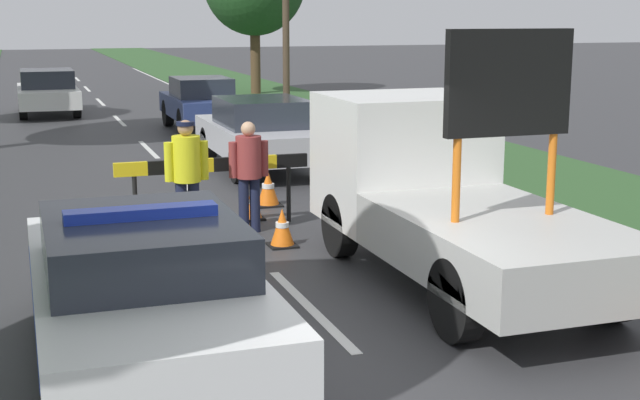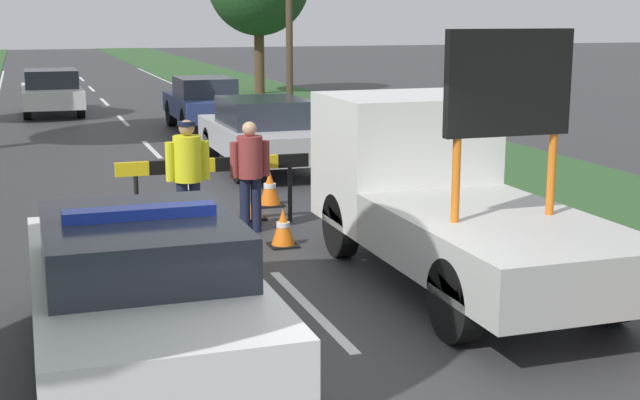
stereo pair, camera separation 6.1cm
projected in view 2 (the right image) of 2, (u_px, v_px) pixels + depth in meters
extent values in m
plane|color=#333335|center=(358.00, 356.00, 8.53)|extent=(160.00, 160.00, 0.00)
cube|color=silver|center=(310.00, 308.00, 9.93)|extent=(0.12, 2.93, 0.01)
cube|color=silver|center=(201.00, 199.00, 15.76)|extent=(0.12, 2.93, 0.01)
cube|color=silver|center=(152.00, 149.00, 21.59)|extent=(0.12, 2.93, 0.01)
cube|color=silver|center=(123.00, 120.00, 27.41)|extent=(0.12, 2.93, 0.01)
cube|color=silver|center=(104.00, 102.00, 33.24)|extent=(0.12, 2.93, 0.01)
cube|color=silver|center=(91.00, 89.00, 39.07)|extent=(0.12, 2.93, 0.01)
cube|color=silver|center=(82.00, 79.00, 44.89)|extent=(0.12, 2.93, 0.01)
cube|color=silver|center=(74.00, 72.00, 50.72)|extent=(0.12, 2.93, 0.01)
cube|color=silver|center=(268.00, 126.00, 25.95)|extent=(0.10, 59.98, 0.01)
cube|color=#2D5128|center=(323.00, 114.00, 29.08)|extent=(4.87, 120.00, 0.03)
cube|color=white|center=(141.00, 296.00, 8.20)|extent=(1.91, 4.69, 0.61)
cube|color=#282D38|center=(141.00, 244.00, 7.96)|extent=(1.68, 2.16, 0.47)
cylinder|color=black|center=(44.00, 291.00, 9.35)|extent=(0.24, 0.73, 0.73)
cylinder|color=black|center=(202.00, 276.00, 9.87)|extent=(0.24, 0.73, 0.73)
cylinder|color=black|center=(271.00, 375.00, 7.17)|extent=(0.24, 0.73, 0.73)
cube|color=#1E38C6|center=(140.00, 213.00, 7.90)|extent=(1.34, 0.24, 0.10)
cube|color=#193399|center=(141.00, 293.00, 8.19)|extent=(1.92, 3.85, 0.10)
cube|color=black|center=(115.00, 241.00, 10.43)|extent=(1.05, 0.08, 0.36)
cube|color=white|center=(403.00, 158.00, 12.10)|extent=(2.05, 1.85, 1.73)
cube|color=#232833|center=(379.00, 128.00, 12.87)|extent=(1.74, 0.04, 0.76)
cube|color=#B2B2AD|center=(502.00, 246.00, 9.72)|extent=(2.05, 3.52, 0.62)
cylinder|color=#D16619|center=(456.00, 180.00, 9.38)|extent=(0.09, 0.09, 0.90)
cylinder|color=#D16619|center=(551.00, 174.00, 9.74)|extent=(0.09, 0.09, 0.90)
cube|color=black|center=(509.00, 83.00, 9.35)|extent=(1.45, 0.12, 1.12)
cylinder|color=black|center=(341.00, 225.00, 11.99)|extent=(0.24, 0.86, 0.86)
cylinder|color=black|center=(461.00, 216.00, 12.55)|extent=(0.24, 0.86, 0.86)
cylinder|color=black|center=(456.00, 300.00, 8.85)|extent=(0.24, 0.86, 0.86)
cylinder|color=black|center=(610.00, 283.00, 9.41)|extent=(0.24, 0.86, 0.86)
cylinder|color=black|center=(137.00, 204.00, 13.26)|extent=(0.07, 0.07, 0.87)
cylinder|color=black|center=(290.00, 194.00, 14.00)|extent=(0.07, 0.07, 0.87)
cube|color=yellow|center=(132.00, 169.00, 13.14)|extent=(0.50, 0.08, 0.21)
cube|color=black|center=(166.00, 167.00, 13.29)|extent=(0.50, 0.08, 0.21)
cube|color=yellow|center=(198.00, 166.00, 13.44)|extent=(0.50, 0.08, 0.21)
cube|color=black|center=(231.00, 164.00, 13.60)|extent=(0.50, 0.08, 0.21)
cube|color=yellow|center=(262.00, 162.00, 13.75)|extent=(0.50, 0.08, 0.21)
cube|color=black|center=(293.00, 161.00, 13.91)|extent=(0.50, 0.08, 0.21)
cylinder|color=#191E38|center=(183.00, 212.00, 12.78)|extent=(0.16, 0.16, 0.87)
cylinder|color=#191E38|center=(195.00, 211.00, 12.83)|extent=(0.16, 0.16, 0.87)
cylinder|color=yellow|center=(187.00, 159.00, 12.65)|extent=(0.40, 0.40, 0.66)
cylinder|color=yellow|center=(170.00, 162.00, 12.58)|extent=(0.13, 0.13, 0.56)
cylinder|color=yellow|center=(205.00, 160.00, 12.73)|extent=(0.13, 0.13, 0.56)
sphere|color=#A57A5B|center=(187.00, 128.00, 12.56)|extent=(0.23, 0.23, 0.23)
cylinder|color=#141933|center=(186.00, 123.00, 12.54)|extent=(0.26, 0.26, 0.06)
cylinder|color=#191E38|center=(245.00, 205.00, 13.29)|extent=(0.16, 0.16, 0.83)
cylinder|color=#191E38|center=(256.00, 205.00, 13.35)|extent=(0.16, 0.16, 0.83)
cylinder|color=maroon|center=(250.00, 157.00, 13.17)|extent=(0.38, 0.38, 0.62)
cylinder|color=maroon|center=(234.00, 160.00, 13.10)|extent=(0.12, 0.12, 0.53)
cylinder|color=maroon|center=(265.00, 158.00, 13.25)|extent=(0.12, 0.12, 0.53)
sphere|color=tan|center=(249.00, 129.00, 13.08)|extent=(0.21, 0.21, 0.21)
cube|color=black|center=(152.00, 240.00, 12.88)|extent=(0.45, 0.45, 0.03)
cone|color=orange|center=(151.00, 219.00, 12.82)|extent=(0.38, 0.38, 0.59)
cylinder|color=white|center=(151.00, 217.00, 12.81)|extent=(0.22, 0.22, 0.08)
cube|color=black|center=(270.00, 205.00, 15.25)|extent=(0.44, 0.44, 0.03)
cone|color=orange|center=(270.00, 187.00, 15.18)|extent=(0.37, 0.37, 0.57)
cylinder|color=white|center=(270.00, 186.00, 15.18)|extent=(0.21, 0.21, 0.08)
cube|color=black|center=(283.00, 245.00, 12.58)|extent=(0.39, 0.39, 0.03)
cone|color=orange|center=(283.00, 226.00, 12.52)|extent=(0.33, 0.33, 0.52)
cylinder|color=white|center=(283.00, 225.00, 12.52)|extent=(0.19, 0.19, 0.07)
cube|color=black|center=(254.00, 218.00, 14.23)|extent=(0.37, 0.37, 0.03)
cone|color=orange|center=(254.00, 203.00, 14.18)|extent=(0.31, 0.31, 0.48)
cylinder|color=white|center=(253.00, 201.00, 14.18)|extent=(0.18, 0.18, 0.07)
cube|color=#B2B2B7|center=(263.00, 138.00, 18.76)|extent=(1.90, 4.56, 0.56)
cube|color=#282D38|center=(265.00, 112.00, 18.51)|extent=(1.67, 2.10, 0.56)
cylinder|color=black|center=(211.00, 144.00, 19.87)|extent=(0.24, 0.75, 0.75)
cylinder|color=black|center=(283.00, 141.00, 20.38)|extent=(0.24, 0.75, 0.75)
cylinder|color=black|center=(241.00, 164.00, 17.25)|extent=(0.24, 0.75, 0.75)
cylinder|color=black|center=(322.00, 159.00, 17.76)|extent=(0.24, 0.75, 0.75)
cube|color=navy|center=(204.00, 106.00, 25.05)|extent=(1.71, 4.08, 0.57)
cube|color=#282D38|center=(205.00, 87.00, 24.83)|extent=(1.50, 1.88, 0.53)
cylinder|color=black|center=(171.00, 113.00, 26.06)|extent=(0.24, 0.77, 0.77)
cylinder|color=black|center=(221.00, 111.00, 26.52)|extent=(0.24, 0.77, 0.77)
cylinder|color=black|center=(187.00, 122.00, 23.71)|extent=(0.24, 0.77, 0.77)
cylinder|color=black|center=(240.00, 120.00, 24.17)|extent=(0.24, 0.77, 0.77)
cube|color=silver|center=(52.00, 96.00, 29.08)|extent=(1.85, 4.47, 0.56)
cube|color=#282D38|center=(51.00, 78.00, 28.84)|extent=(1.63, 2.05, 0.57)
cylinder|color=black|center=(26.00, 101.00, 30.17)|extent=(0.24, 0.65, 0.65)
cylinder|color=black|center=(75.00, 100.00, 30.67)|extent=(0.24, 0.65, 0.65)
cylinder|color=black|center=(27.00, 109.00, 27.60)|extent=(0.24, 0.65, 0.65)
cylinder|color=black|center=(81.00, 107.00, 28.10)|extent=(0.24, 0.65, 0.65)
cylinder|color=#4C3823|center=(259.00, 57.00, 36.21)|extent=(0.40, 0.40, 2.97)
cylinder|color=#473828|center=(289.00, 2.00, 25.41)|extent=(0.20, 0.20, 7.11)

